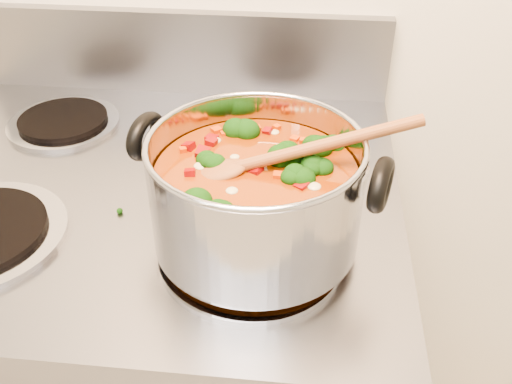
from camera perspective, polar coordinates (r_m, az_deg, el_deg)
electric_range at (r=1.23m, az=-8.71°, el=-16.48°), size 0.80×0.72×1.08m
stockpot at (r=0.72m, az=-0.04°, el=-0.21°), size 0.33×0.27×0.16m
wooden_spoon at (r=0.69m, az=1.48°, el=3.35°), size 0.28×0.08×0.09m
cooktop_crumbs at (r=0.91m, az=4.91°, el=2.03°), size 0.17×0.09×0.01m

